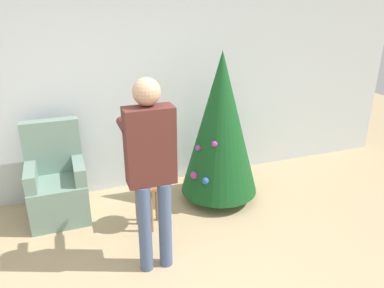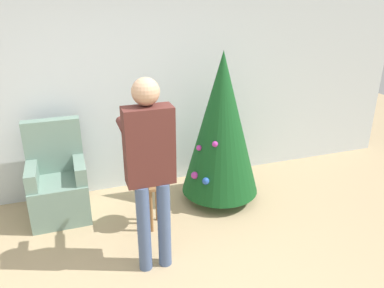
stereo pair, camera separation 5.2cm
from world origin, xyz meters
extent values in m
cube|color=silver|center=(0.00, 2.23, 1.35)|extent=(8.00, 0.06, 2.70)
cylinder|color=brown|center=(1.01, 1.49, 0.06)|extent=(0.10, 0.10, 0.13)
cone|color=#144C1E|center=(1.01, 1.49, 0.98)|extent=(0.93, 0.93, 1.70)
sphere|color=#B23399|center=(0.64, 1.37, 0.43)|extent=(0.09, 0.09, 0.09)
sphere|color=#B23399|center=(0.71, 1.43, 0.75)|extent=(0.07, 0.07, 0.07)
sphere|color=#B23399|center=(0.84, 1.27, 0.84)|extent=(0.07, 0.07, 0.07)
sphere|color=#2856B2|center=(0.72, 1.23, 0.42)|extent=(0.08, 0.08, 0.08)
cube|color=gray|center=(-0.86, 1.72, 0.23)|extent=(0.62, 0.63, 0.47)
cube|color=gray|center=(-0.86, 1.96, 0.78)|extent=(0.62, 0.14, 0.62)
cube|color=gray|center=(-1.11, 1.72, 0.57)|extent=(0.12, 0.57, 0.20)
cube|color=gray|center=(-0.61, 1.72, 0.57)|extent=(0.12, 0.57, 0.20)
cylinder|color=#475B84|center=(-0.14, 0.53, 0.43)|extent=(0.12, 0.12, 0.86)
cylinder|color=#475B84|center=(0.04, 0.53, 0.43)|extent=(0.12, 0.12, 0.86)
cube|color=#562823|center=(-0.05, 0.59, 1.20)|extent=(0.42, 0.20, 0.68)
sphere|color=tan|center=(-0.05, 0.62, 1.66)|extent=(0.23, 0.23, 0.23)
cylinder|color=#562823|center=(-0.23, 0.78, 1.34)|extent=(0.08, 0.30, 0.08)
cylinder|color=#562823|center=(0.13, 0.78, 1.34)|extent=(0.08, 0.30, 0.08)
cube|color=white|center=(0.13, 0.97, 1.34)|extent=(0.04, 0.14, 0.04)
cylinder|color=olive|center=(0.05, 1.20, 0.52)|extent=(0.36, 0.36, 0.03)
cylinder|color=olive|center=(0.05, 1.08, 0.25)|extent=(0.04, 0.04, 0.50)
cylinder|color=olive|center=(0.16, 1.27, 0.25)|extent=(0.04, 0.04, 0.50)
cylinder|color=olive|center=(-0.07, 1.27, 0.25)|extent=(0.04, 0.04, 0.50)
cube|color=#38383D|center=(0.05, 1.20, 0.54)|extent=(0.35, 0.22, 0.02)
camera|label=1|loc=(-0.71, -2.26, 2.39)|focal=35.00mm
camera|label=2|loc=(-0.66, -2.28, 2.39)|focal=35.00mm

